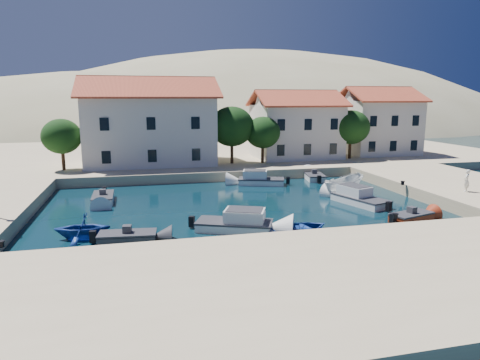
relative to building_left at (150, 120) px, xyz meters
name	(u,v)px	position (x,y,z in m)	size (l,w,h in m)	color
ground	(277,249)	(6.00, -28.00, -5.94)	(400.00, 400.00, 0.00)	black
quay_south	(321,285)	(6.00, -34.00, -5.44)	(52.00, 12.00, 1.00)	tan
quay_east	(459,187)	(26.50, -18.00, -5.44)	(11.00, 20.00, 1.00)	tan
quay_north	(206,154)	(8.00, 10.00, -5.44)	(80.00, 36.00, 1.00)	tan
hills	(222,189)	(26.64, 95.62, -29.34)	(254.00, 176.00, 99.00)	gray
building_left	(150,120)	(0.00, 0.00, 0.00)	(14.70, 9.45, 9.70)	beige
building_mid	(296,123)	(18.00, 1.00, -0.71)	(10.50, 8.40, 8.30)	beige
building_right	(377,120)	(30.00, 2.00, -0.46)	(9.45, 8.40, 8.80)	beige
trees	(245,130)	(10.51, -2.54, -1.10)	(37.30, 5.30, 6.45)	#382314
bollards	(299,209)	(8.80, -24.13, -4.79)	(29.36, 9.56, 0.30)	black
motorboat_grey_sw	(128,238)	(-2.23, -24.99, -5.64)	(3.47, 1.81, 1.25)	#323136
cabin_cruiser_south	(234,223)	(4.41, -24.15, -5.46)	(5.25, 3.77, 1.60)	silver
rowboat_south	(299,233)	(8.22, -25.67, -5.94)	(2.98, 4.17, 0.86)	navy
motorboat_red_se	(411,217)	(16.70, -25.05, -5.64)	(3.41, 2.23, 1.25)	maroon
cabin_cruiser_east	(360,198)	(15.72, -19.76, -5.46)	(3.34, 5.20, 1.60)	silver
boat_east	(343,194)	(16.11, -16.18, -5.94)	(1.80, 4.78, 1.85)	silver
motorboat_white_ne	(314,177)	(16.35, -9.00, -5.64)	(2.37, 3.99, 1.25)	silver
rowboat_west	(83,238)	(-4.87, -23.58, -5.94)	(2.81, 3.25, 1.71)	navy
motorboat_white_west	(103,198)	(-4.37, -14.14, -5.64)	(1.69, 3.72, 1.25)	silver
cabin_cruiser_north	(261,180)	(10.23, -10.34, -5.46)	(4.82, 3.17, 1.60)	silver
pedestrian	(467,181)	(24.00, -21.57, -4.04)	(0.65, 0.43, 1.79)	silver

